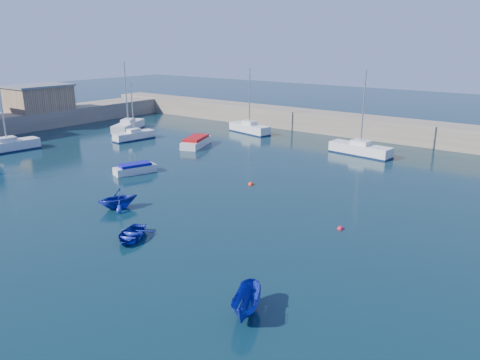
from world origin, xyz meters
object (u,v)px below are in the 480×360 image
Objects in this scene: motorboat_2 at (196,142)px; dinghy_center at (131,235)px; dinghy_left at (117,198)px; sailboat_6 at (360,149)px; sailboat_4 at (128,126)px; motorboat_1 at (135,169)px; brick_shed_a at (39,99)px; sailboat_3 at (134,135)px; sailboat_5 at (249,128)px; dinghy_right at (247,303)px; sailboat_2 at (7,146)px.

dinghy_center is at bearing -77.51° from motorboat_2.
dinghy_left is at bearing -84.39° from motorboat_2.
dinghy_center is at bearing -177.66° from sailboat_6.
motorboat_1 is (17.87, -14.05, -0.21)m from sailboat_4.
brick_shed_a is 2.62× the size of dinghy_left.
dinghy_center is (24.33, -20.96, -0.24)m from sailboat_3.
brick_shed_a is at bearing 130.36° from sailboat_5.
motorboat_2 is 22.21m from dinghy_left.
brick_shed_a reaches higher than dinghy_right.
sailboat_4 reaches higher than sailboat_3.
dinghy_left is 17.36m from dinghy_right.
motorboat_1 is 1.32× the size of dinghy_center.
sailboat_3 is 1.74× the size of motorboat_1.
sailboat_3 reaches higher than dinghy_right.
sailboat_3 is (18.43, 1.88, -3.53)m from brick_shed_a.
sailboat_3 is 15.62m from sailboat_5.
sailboat_3 reaches higher than brick_shed_a.
sailboat_2 is 2.18× the size of motorboat_1.
sailboat_6 is 30.96m from dinghy_center.
sailboat_3 is at bearing 156.83° from sailboat_5.
dinghy_left is at bearing -35.58° from sailboat_3.
sailboat_3 reaches higher than motorboat_1.
brick_shed_a is 46.60m from sailboat_6.
sailboat_2 is at bearing -168.43° from dinghy_left.
sailboat_6 reaches higher than sailboat_5.
brick_shed_a is 40.77m from dinghy_left.
sailboat_5 is (15.62, 25.92, 0.02)m from sailboat_2.
sailboat_3 is 25.99m from dinghy_left.
motorboat_1 is 9.87m from dinghy_left.
sailboat_3 is 16.18m from motorboat_1.
dinghy_left reaches higher than motorboat_1.
sailboat_5 is 44.63m from dinghy_right.
sailboat_5 is (9.10, 12.70, 0.11)m from sailboat_3.
sailboat_3 is 28.31m from sailboat_6.
dinghy_center is at bearing -23.04° from motorboat_1.
sailboat_5 is 32.02m from dinghy_left.
sailboat_6 reaches higher than dinghy_left.
sailboat_6 is at bearing 80.69° from dinghy_right.
motorboat_1 is 0.71× the size of motorboat_2.
sailboat_3 is 9.14m from motorboat_2.
sailboat_2 is 30.26m from sailboat_5.
dinghy_right is at bearing 2.80° from dinghy_left.
sailboat_3 is 2.39× the size of dinghy_left.
sailboat_2 is at bearing 131.40° from sailboat_6.
sailboat_6 is at bearing -16.57° from sailboat_4.
sailboat_5 reaches higher than brick_shed_a.
sailboat_2 is 21.71m from motorboat_2.
dinghy_left reaches higher than motorboat_2.
motorboat_2 is 1.89× the size of dinghy_right.
dinghy_left is (25.50, -4.53, 0.15)m from sailboat_2.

